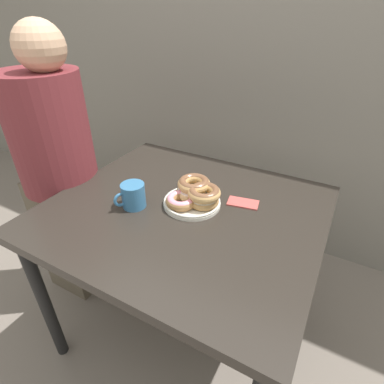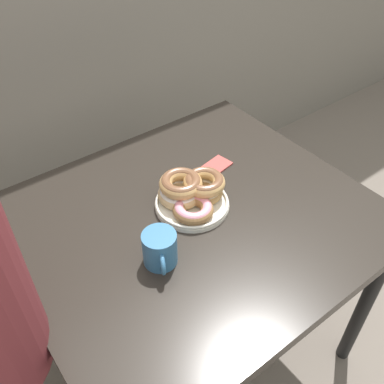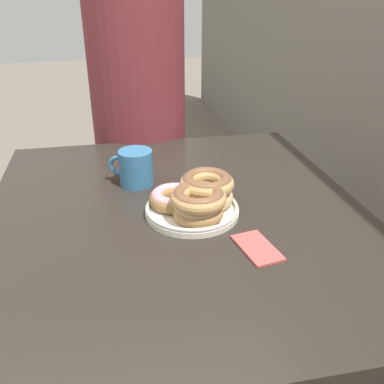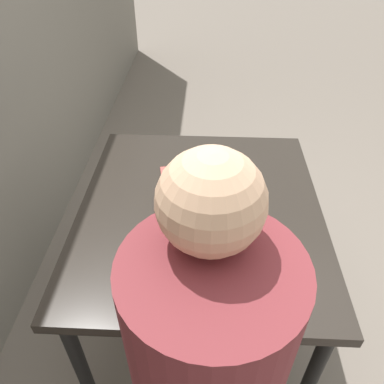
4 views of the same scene
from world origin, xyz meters
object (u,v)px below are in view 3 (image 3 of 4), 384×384
object	(u,v)px
dining_table	(178,238)
person_figure	(139,127)
donut_plate	(196,199)
napkin	(257,248)
coffee_mug	(135,167)

from	to	relation	value
dining_table	person_figure	bearing A→B (deg)	-176.94
donut_plate	person_figure	distance (m)	0.72
donut_plate	napkin	distance (m)	0.20
donut_plate	napkin	world-z (taller)	donut_plate
dining_table	donut_plate	xyz separation A→B (m)	(0.02, 0.04, 0.12)
dining_table	donut_plate	distance (m)	0.13
napkin	donut_plate	bearing A→B (deg)	-150.55
donut_plate	coffee_mug	world-z (taller)	coffee_mug
dining_table	person_figure	xyz separation A→B (m)	(-0.69, -0.04, 0.08)
person_figure	donut_plate	bearing A→B (deg)	6.35
dining_table	napkin	distance (m)	0.26
coffee_mug	napkin	xyz separation A→B (m)	(0.38, 0.23, -0.05)
dining_table	coffee_mug	size ratio (longest dim) A/B	8.57
dining_table	donut_plate	bearing A→B (deg)	59.86
person_figure	napkin	size ratio (longest dim) A/B	10.65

